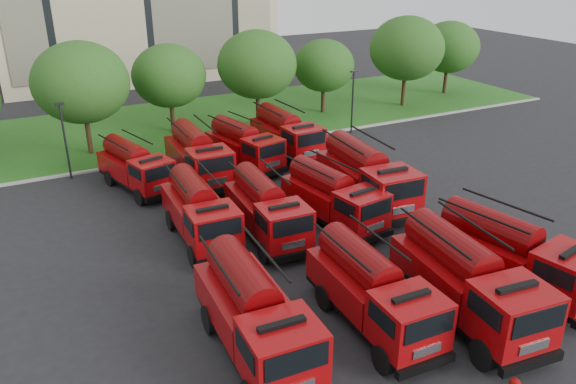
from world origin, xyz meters
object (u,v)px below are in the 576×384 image
(fire_truck_5, at_px, (266,209))
(fire_truck_9, at_px, (198,156))
(fire_truck_7, at_px, (366,176))
(fire_truck_8, at_px, (135,167))
(fire_truck_2, at_px, (466,281))
(firefighter_3, at_px, (514,303))
(fire_truck_11, at_px, (286,134))
(fire_truck_1, at_px, (372,291))
(firefighter_0, at_px, (528,310))
(fire_truck_6, at_px, (333,197))
(fire_truck_10, at_px, (244,145))
(firefighter_4, at_px, (352,300))
(fire_truck_4, at_px, (199,211))
(fire_truck_3, at_px, (511,254))
(firefighter_5, at_px, (453,230))
(fire_truck_0, at_px, (254,314))

(fire_truck_5, relative_size, fire_truck_9, 0.95)
(fire_truck_7, distance_m, fire_truck_8, 14.28)
(fire_truck_2, xyz_separation_m, firefighter_3, (2.76, -0.26, -1.76))
(fire_truck_11, bearing_deg, fire_truck_1, -110.07)
(fire_truck_9, height_order, firefighter_3, fire_truck_9)
(fire_truck_2, height_order, fire_truck_9, fire_truck_2)
(fire_truck_1, relative_size, firefighter_3, 4.29)
(firefighter_0, bearing_deg, fire_truck_2, 150.73)
(fire_truck_7, bearing_deg, firefighter_3, -86.02)
(fire_truck_6, distance_m, fire_truck_7, 3.22)
(fire_truck_7, bearing_deg, fire_truck_10, 116.67)
(fire_truck_1, xyz_separation_m, fire_truck_7, (6.38, 9.69, 0.21))
(fire_truck_11, height_order, firefighter_4, fire_truck_11)
(fire_truck_7, height_order, fire_truck_8, fire_truck_7)
(fire_truck_4, bearing_deg, fire_truck_11, 46.14)
(fire_truck_6, bearing_deg, firefighter_3, -81.80)
(fire_truck_1, bearing_deg, firefighter_0, -17.59)
(fire_truck_10, bearing_deg, firefighter_0, -90.97)
(fire_truck_6, distance_m, firefighter_4, 7.55)
(fire_truck_3, height_order, fire_truck_11, fire_truck_3)
(fire_truck_8, distance_m, fire_truck_9, 3.98)
(fire_truck_1, height_order, fire_truck_2, fire_truck_2)
(fire_truck_11, bearing_deg, fire_truck_3, -90.20)
(fire_truck_10, distance_m, firefighter_3, 20.85)
(fire_truck_7, height_order, firefighter_3, fire_truck_7)
(fire_truck_4, bearing_deg, fire_truck_8, 101.52)
(fire_truck_5, relative_size, fire_truck_10, 1.00)
(fire_truck_6, xyz_separation_m, firefighter_0, (3.03, -10.77, -1.57))
(fire_truck_2, bearing_deg, fire_truck_6, 97.07)
(fire_truck_7, distance_m, firefighter_5, 5.79)
(fire_truck_10, bearing_deg, fire_truck_4, -136.74)
(firefighter_5, bearing_deg, firefighter_3, 77.71)
(fire_truck_10, distance_m, firefighter_0, 21.50)
(fire_truck_7, relative_size, fire_truck_9, 1.09)
(fire_truck_2, bearing_deg, fire_truck_4, 128.24)
(fire_truck_2, relative_size, fire_truck_7, 0.97)
(firefighter_0, height_order, firefighter_4, firefighter_0)
(fire_truck_1, height_order, firefighter_5, fire_truck_1)
(fire_truck_0, distance_m, fire_truck_6, 11.39)
(fire_truck_5, relative_size, firefighter_5, 4.29)
(fire_truck_0, xyz_separation_m, fire_truck_1, (4.81, -0.61, -0.09))
(fire_truck_5, xyz_separation_m, fire_truck_8, (-4.51, 9.55, -0.10))
(fire_truck_0, relative_size, firefighter_3, 4.55)
(fire_truck_2, relative_size, fire_truck_5, 1.12)
(fire_truck_2, xyz_separation_m, firefighter_5, (5.19, 6.12, -1.76))
(firefighter_0, bearing_deg, fire_truck_6, 94.31)
(fire_truck_3, bearing_deg, fire_truck_2, -177.81)
(fire_truck_0, distance_m, fire_truck_5, 9.25)
(fire_truck_6, bearing_deg, fire_truck_11, 67.59)
(fire_truck_0, xyz_separation_m, fire_truck_4, (1.17, 9.47, -0.10))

